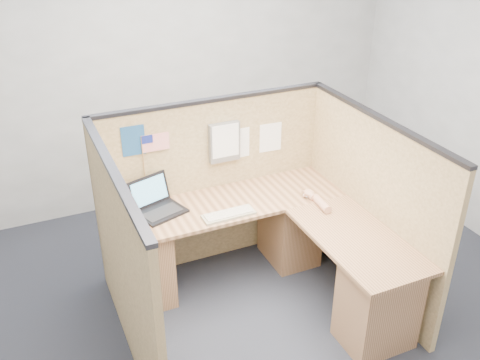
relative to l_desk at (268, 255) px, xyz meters
name	(u,v)px	position (x,y,z in m)	size (l,w,h in m)	color
floor	(262,321)	(-0.18, -0.29, -0.39)	(5.00, 5.00, 0.00)	#21252F
wall_back	(166,73)	(-0.18, 1.96, 1.01)	(5.00, 5.00, 0.00)	#9C9FA1
cubicle_partitions	(240,213)	(-0.18, 0.14, 0.38)	(2.06, 1.83, 1.53)	olive
l_desk	(268,255)	(0.00, 0.00, 0.00)	(1.95, 1.75, 0.73)	brown
laptop	(159,202)	(-0.74, 0.51, 0.40)	(0.42, 0.44, 0.26)	black
keyboard	(229,214)	(-0.26, 0.19, 0.35)	(0.43, 0.15, 0.03)	gray
mouse	(309,195)	(0.47, 0.19, 0.36)	(0.10, 0.06, 0.04)	silver
hand_forearm	(317,200)	(0.48, 0.06, 0.37)	(0.10, 0.35, 0.07)	tan
blue_poster	(133,141)	(-0.85, 0.68, 0.89)	(0.19, 0.00, 0.25)	navy
american_flag	(152,145)	(-0.71, 0.67, 0.84)	(0.23, 0.01, 0.39)	olive
file_holder	(224,142)	(-0.10, 0.66, 0.76)	(0.27, 0.05, 0.34)	slate
paper_left	(238,143)	(0.04, 0.68, 0.71)	(0.21, 0.00, 0.27)	white
paper_right	(270,137)	(0.35, 0.68, 0.71)	(0.21, 0.00, 0.26)	white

